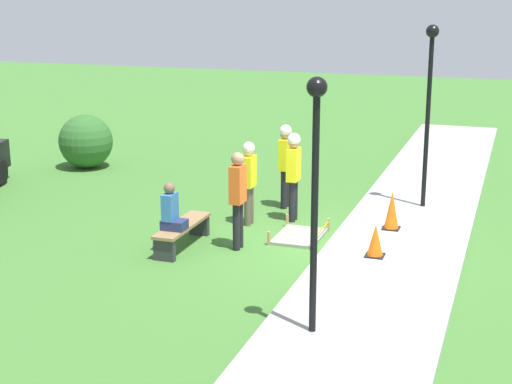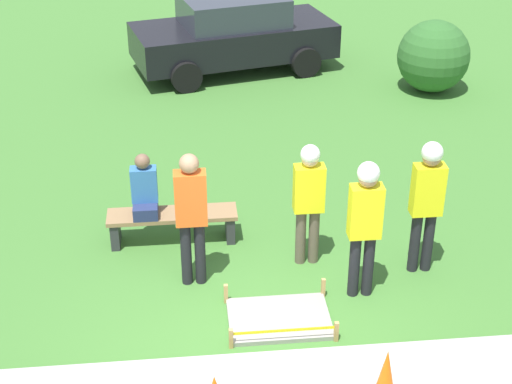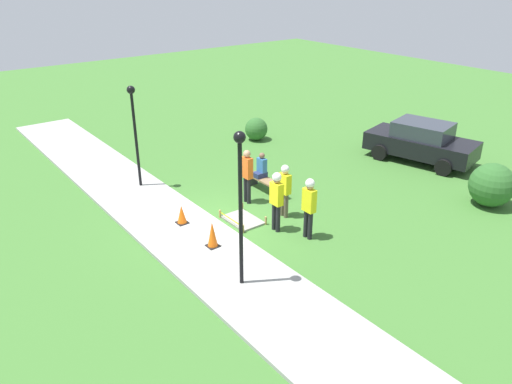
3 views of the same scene
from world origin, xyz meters
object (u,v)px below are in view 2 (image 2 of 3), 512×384
(traffic_cone_far_patch, at_px, (385,381))
(bystander_in_orange_shirt, at_px, (191,211))
(parked_car_black, at_px, (233,33))
(person_seated_on_bench, at_px, (144,190))
(worker_supervisor, at_px, (365,217))
(worker_assistant, at_px, (309,194))
(park_bench, at_px, (173,221))
(worker_trainee, at_px, (427,195))

(traffic_cone_far_patch, relative_size, bystander_in_orange_shirt, 0.41)
(traffic_cone_far_patch, relative_size, parked_car_black, 0.17)
(person_seated_on_bench, relative_size, worker_supervisor, 0.47)
(worker_supervisor, bearing_deg, person_seated_on_bench, 150.34)
(traffic_cone_far_patch, bearing_deg, person_seated_on_bench, 124.20)
(worker_supervisor, height_order, worker_assistant, worker_supervisor)
(parked_car_black, bearing_deg, park_bench, -115.16)
(park_bench, distance_m, bystander_in_orange_shirt, 1.30)
(bystander_in_orange_shirt, bearing_deg, traffic_cone_far_patch, -54.15)
(worker_supervisor, xyz_separation_m, bystander_in_orange_shirt, (-2.10, 0.47, -0.07))
(person_seated_on_bench, bearing_deg, park_bench, -7.89)
(traffic_cone_far_patch, height_order, worker_assistant, worker_assistant)
(park_bench, distance_m, worker_assistant, 2.07)
(traffic_cone_far_patch, height_order, bystander_in_orange_shirt, bystander_in_orange_shirt)
(bystander_in_orange_shirt, height_order, parked_car_black, bystander_in_orange_shirt)
(park_bench, relative_size, parked_car_black, 0.40)
(worker_supervisor, distance_m, bystander_in_orange_shirt, 2.16)
(worker_trainee, height_order, parked_car_black, worker_trainee)
(parked_car_black, bearing_deg, person_seated_on_bench, -118.11)
(park_bench, bearing_deg, worker_supervisor, -32.43)
(bystander_in_orange_shirt, xyz_separation_m, parked_car_black, (1.13, 7.92, -0.25))
(park_bench, bearing_deg, person_seated_on_bench, 172.11)
(worker_trainee, bearing_deg, parked_car_black, 103.36)
(worker_assistant, relative_size, parked_car_black, 0.38)
(bystander_in_orange_shirt, bearing_deg, park_bench, 104.24)
(worker_trainee, xyz_separation_m, bystander_in_orange_shirt, (-3.02, 0.01, -0.07))
(worker_supervisor, xyz_separation_m, worker_assistant, (-0.56, 0.80, -0.10))
(worker_supervisor, bearing_deg, worker_assistant, 125.12)
(worker_supervisor, xyz_separation_m, worker_trainee, (0.91, 0.46, -0.00))
(park_bench, relative_size, worker_supervisor, 0.96)
(park_bench, distance_m, person_seated_on_bench, 0.60)
(traffic_cone_far_patch, bearing_deg, worker_trainee, 66.20)
(worker_assistant, height_order, bystander_in_orange_shirt, bystander_in_orange_shirt)
(traffic_cone_far_patch, relative_size, park_bench, 0.42)
(person_seated_on_bench, relative_size, worker_assistant, 0.51)
(worker_supervisor, distance_m, worker_assistant, 0.98)
(person_seated_on_bench, height_order, parked_car_black, parked_car_black)
(worker_trainee, distance_m, bystander_in_orange_shirt, 3.02)
(bystander_in_orange_shirt, bearing_deg, worker_supervisor, -12.65)
(park_bench, bearing_deg, parked_car_black, 78.56)
(person_seated_on_bench, bearing_deg, worker_assistant, -19.22)
(park_bench, bearing_deg, worker_trainee, -17.67)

